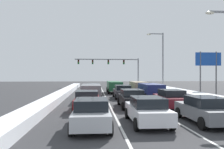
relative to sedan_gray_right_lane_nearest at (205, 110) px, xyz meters
The scene contains 20 objects.
ground_plane 10.98m from the sedan_gray_right_lane_nearest, 106.87° to the left, with size 120.00×120.00×0.00m, color #333335.
lane_stripe_between_right_lane_and_center_lane 14.83m from the sedan_gray_right_lane_nearest, 95.73° to the left, with size 0.14×46.80×0.01m, color silver.
lane_stripe_between_center_lane_and_left_lane 15.54m from the sedan_gray_right_lane_nearest, 108.32° to the left, with size 0.14×46.80×0.01m, color silver.
snow_bank_right_shoulder 15.22m from the sedan_gray_right_lane_nearest, 75.45° to the left, with size 2.18×46.80×0.90m, color white.
snow_bank_left_shoulder 17.91m from the sedan_gray_right_lane_nearest, 124.64° to the left, with size 1.47×46.80×0.65m, color white.
sedan_gray_right_lane_nearest is the anchor object (origin of this frame).
sedan_maroon_right_lane_second 5.57m from the sedan_gray_right_lane_nearest, 89.91° to the left, with size 2.00×4.50×1.51m.
suv_navy_right_lane_third 12.48m from the sedan_gray_right_lane_nearest, 89.40° to the left, with size 2.16×4.90×1.67m.
suv_tan_right_lane_fourth 18.83m from the sedan_gray_right_lane_nearest, 89.85° to the left, with size 2.16×4.90×1.67m.
sedan_white_center_lane_nearest 3.31m from the sedan_gray_right_lane_nearest, behind, with size 2.00×4.50×1.51m.
sedan_black_center_lane_second 6.93m from the sedan_gray_right_lane_nearest, 116.98° to the left, with size 2.00×4.50×1.51m.
sedan_charcoal_center_lane_third 13.43m from the sedan_gray_right_lane_nearest, 102.91° to the left, with size 2.00×4.50×1.51m.
suv_green_center_lane_fourth 20.42m from the sedan_gray_right_lane_nearest, 99.29° to the left, with size 2.16×4.90×1.67m.
sedan_silver_left_lane_nearest 6.43m from the sedan_gray_right_lane_nearest, behind, with size 2.00×4.50×1.51m.
sedan_red_left_lane_second 8.50m from the sedan_gray_right_lane_nearest, 143.17° to the left, with size 2.00×4.50×1.51m.
suv_gray_left_lane_third 12.95m from the sedan_gray_right_lane_nearest, 120.58° to the left, with size 2.16×4.90×1.67m.
sedan_maroon_left_lane_fourth 19.27m from the sedan_gray_right_lane_nearest, 109.42° to the left, with size 2.00×4.50×1.51m.
traffic_light_gantry 36.27m from the sedan_gray_right_lane_nearest, 92.97° to the left, with size 14.00×0.47×6.20m.
street_lamp_right_mid 21.96m from the sedan_gray_right_lane_nearest, 79.45° to the left, with size 2.66×0.36×9.08m.
roadside_sign_right 16.00m from the sedan_gray_right_lane_nearest, 61.15° to the left, with size 3.20×0.16×5.50m.
Camera 1 is at (-3.08, -5.57, 2.80)m, focal length 35.53 mm.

